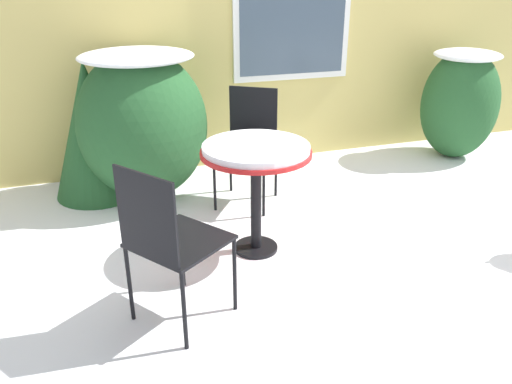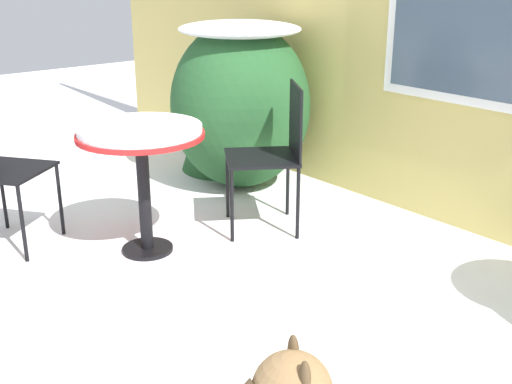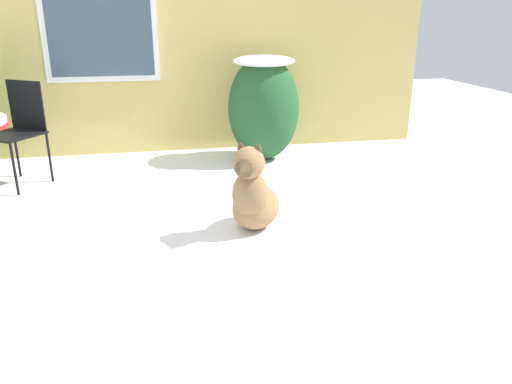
# 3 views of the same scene
# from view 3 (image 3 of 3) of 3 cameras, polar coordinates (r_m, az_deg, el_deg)

# --- Properties ---
(ground_plane) EXTENTS (16.00, 16.00, 0.00)m
(ground_plane) POSITION_cam_3_polar(r_m,az_deg,el_deg) (4.18, -20.89, -3.76)
(ground_plane) COLOR white
(house_wall) EXTENTS (8.00, 0.10, 3.02)m
(house_wall) POSITION_cam_3_polar(r_m,az_deg,el_deg) (6.04, -19.38, 18.09)
(house_wall) COLOR tan
(house_wall) RESTS_ON ground_plane
(shrub_middle) EXTENTS (0.79, 0.79, 1.15)m
(shrub_middle) POSITION_cam_3_polar(r_m,az_deg,el_deg) (5.62, 0.88, 9.88)
(shrub_middle) COLOR #235128
(shrub_middle) RESTS_ON ground_plane
(patio_chair_near_table) EXTENTS (0.64, 0.64, 0.98)m
(patio_chair_near_table) POSITION_cam_3_polar(r_m,az_deg,el_deg) (5.29, -25.59, 6.68)
(patio_chair_near_table) COLOR black
(patio_chair_near_table) RESTS_ON ground_plane
(dog) EXTENTS (0.53, 0.64, 0.71)m
(dog) POSITION_cam_3_polar(r_m,az_deg,el_deg) (3.76, -0.29, -0.60)
(dog) COLOR #937047
(dog) RESTS_ON ground_plane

